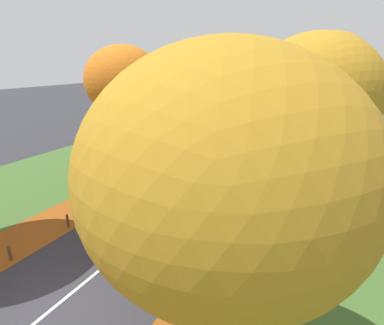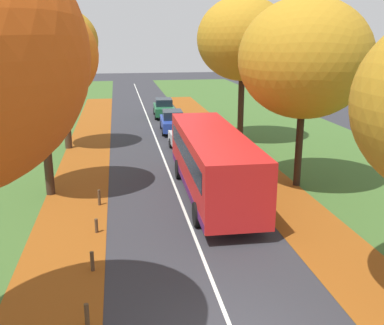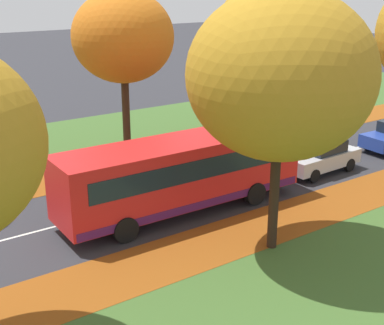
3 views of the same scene
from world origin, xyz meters
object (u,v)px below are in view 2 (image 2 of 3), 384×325
bollard_third (92,261)px  car_blue_following (173,121)px  car_silver_lead (186,140)px  tree_left_mid (61,42)px  bollard_second (87,315)px  tree_right_near (305,59)px  tree_right_mid (243,39)px  bollard_fifth (99,198)px  tree_left_near (38,56)px  bollard_fourth (96,226)px  bus (212,160)px  car_green_third_in_line (164,108)px

bollard_third → car_blue_following: 21.01m
car_silver_lead → car_blue_following: 6.21m
tree_left_mid → bollard_second: size_ratio=13.38×
tree_right_near → tree_right_mid: size_ratio=0.92×
bollard_fifth → car_silver_lead: car_silver_lead is taller
car_silver_lead → car_blue_following: bearing=90.9°
tree_right_near → car_blue_following: tree_right_near is taller
tree_right_mid → bollard_third: size_ratio=14.74×
car_silver_lead → tree_left_mid: bearing=162.9°
tree_left_near → car_blue_following: tree_left_near is taller
bollard_fourth → bollard_second: bearing=-90.2°
bollard_fourth → tree_right_mid: bearing=56.2°
tree_right_near → bollard_fourth: size_ratio=15.88×
bus → car_blue_following: bus is taller
car_silver_lead → car_blue_following: size_ratio=1.00×
tree_right_near → tree_right_mid: tree_right_mid is taller
tree_left_near → bollard_fourth: size_ratio=15.42×
tree_left_mid → car_silver_lead: (7.42, -2.29, -5.88)m
tree_left_mid → car_green_third_in_line: tree_left_mid is taller
car_blue_following → bus: bearing=-89.8°
bollard_fourth → car_green_third_in_line: size_ratio=0.13×
tree_left_mid → bollard_third: 17.80m
tree_left_near → car_silver_lead: 11.35m
bollard_second → bollard_fifth: size_ratio=0.93×
tree_left_mid → bus: 13.70m
bollard_fifth → car_blue_following: car_blue_following is taller
car_blue_following → car_green_third_in_line: same height
tree_right_mid → bollard_fourth: 18.00m
tree_left_near → car_silver_lead: size_ratio=2.02×
bollard_third → car_green_third_in_line: car_green_third_in_line is taller
bollard_third → bollard_fourth: size_ratio=1.17×
tree_right_mid → car_blue_following: tree_right_mid is taller
bollard_fourth → bus: bearing=32.3°
tree_right_mid → car_silver_lead: tree_right_mid is taller
bus → car_green_third_in_line: (-0.02, 20.99, -0.89)m
tree_right_near → bollard_third: tree_right_near is taller
bollard_fifth → bus: bearing=4.1°
bollard_fifth → car_silver_lead: size_ratio=0.17×
tree_left_mid → car_silver_lead: 9.74m
tree_right_mid → tree_right_near: bearing=-89.0°
car_blue_following → car_green_third_in_line: size_ratio=1.00×
tree_left_mid → bollard_fifth: (2.31, -10.77, -6.34)m
bollard_second → bus: bearing=60.3°
tree_left_mid → car_green_third_in_line: (7.35, 10.58, -5.88)m
bus → car_blue_following: 14.36m
car_blue_following → car_green_third_in_line: bearing=89.8°
car_blue_following → tree_right_mid: bearing=-40.2°
tree_left_near → car_blue_following: 15.78m
bus → car_blue_following: size_ratio=2.45×
tree_left_mid → car_blue_following: bearing=28.2°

